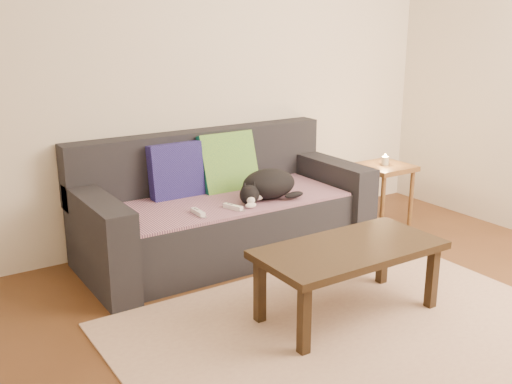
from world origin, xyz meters
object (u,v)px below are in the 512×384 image
Objects in this scene: cat at (267,185)px; wii_remote_a at (198,212)px; side_table at (384,175)px; sofa at (223,213)px; coffee_table at (349,255)px; wii_remote_b at (233,207)px.

cat is 0.59m from wii_remote_a.
cat is at bearing -176.54° from side_table.
cat is 1.03× the size of side_table.
wii_remote_a is (-0.35, -0.29, 0.15)m from sofa.
cat is 0.48× the size of coffee_table.
wii_remote_b is at bearing -174.41° from side_table.
cat is at bearing 83.46° from coffee_table.
sofa reaches higher than cat.
side_table is at bearing 20.61° from cat.
coffee_table is at bearing -152.61° from wii_remote_a.
wii_remote_a and wii_remote_b have the same top height.
cat reaches higher than coffee_table.
sofa is at bearing 151.18° from cat.
wii_remote_a reaches higher than coffee_table.
coffee_table is (-1.34, -1.09, -0.04)m from side_table.
wii_remote_b is 0.96m from coffee_table.
sofa reaches higher than wii_remote_a.
sofa is 1.47m from side_table.
wii_remote_b is (-0.33, -0.08, -0.09)m from cat.
wii_remote_b is at bearing -149.61° from cat.
cat is at bearing -45.97° from sofa.
side_table is (1.22, 0.07, -0.12)m from cat.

